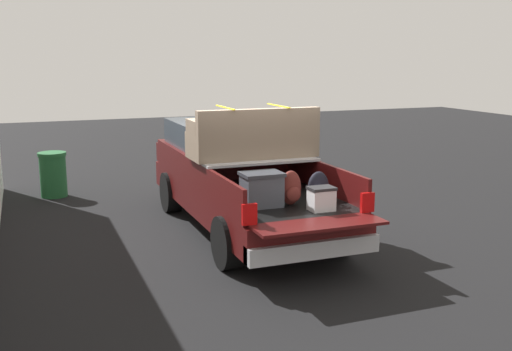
{
  "coord_description": "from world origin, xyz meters",
  "views": [
    {
      "loc": [
        -9.64,
        3.53,
        3.05
      ],
      "look_at": [
        -0.6,
        0.0,
        1.1
      ],
      "focal_mm": 42.23,
      "sensor_mm": 36.0,
      "label": 1
    }
  ],
  "objects": [
    {
      "name": "ground_plane",
      "position": [
        0.0,
        0.0,
        0.0
      ],
      "size": [
        40.0,
        40.0,
        0.0
      ],
      "primitive_type": "plane",
      "color": "black"
    },
    {
      "name": "pickup_truck",
      "position": [
        0.34,
        0.0,
        0.95
      ],
      "size": [
        6.05,
        2.08,
        2.23
      ],
      "color": "#470F0F",
      "rests_on": "ground_plane"
    },
    {
      "name": "trash_can",
      "position": [
        3.94,
        2.98,
        0.5
      ],
      "size": [
        0.6,
        0.6,
        0.98
      ],
      "color": "#1E592D",
      "rests_on": "ground_plane"
    }
  ]
}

